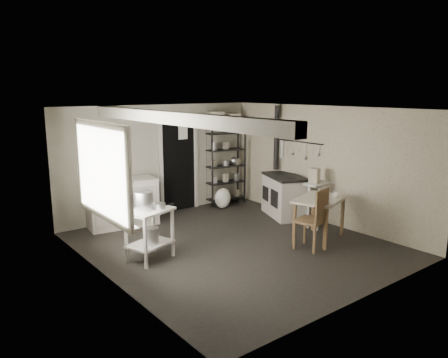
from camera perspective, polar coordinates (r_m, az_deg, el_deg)
floor at (r=7.54m, az=1.42°, el=-8.59°), size 5.00×5.00×0.00m
ceiling at (r=7.08m, az=1.51°, el=9.17°), size 5.00×5.00×0.00m
wall_back at (r=9.26m, az=-8.40°, el=2.47°), size 4.50×0.02×2.30m
wall_front at (r=5.57m, az=18.02°, el=-4.07°), size 4.50×0.02×2.30m
wall_left at (r=6.08m, az=-15.18°, el=-2.61°), size 0.02×5.00×2.30m
wall_right at (r=8.80m, az=12.88°, el=1.82°), size 0.02×5.00×2.30m
window at (r=6.20m, az=-15.82°, el=0.94°), size 0.12×1.76×1.28m
doorway at (r=9.48m, az=-5.92°, el=1.83°), size 0.96×0.10×2.08m
ceiling_beam at (r=6.39m, az=-6.92°, el=7.93°), size 0.18×5.00×0.18m
wallpaper_panel at (r=8.79m, az=12.84°, el=1.81°), size 0.01×5.00×2.30m
utensil_rail at (r=9.08m, az=9.82°, el=4.79°), size 0.06×1.20×0.44m
prep_table at (r=6.89m, az=-9.68°, el=-7.19°), size 0.83×0.70×0.81m
stockpot at (r=6.74m, az=-10.44°, el=-2.85°), size 0.35×0.35×0.30m
saucepan at (r=6.76m, az=-8.35°, el=-3.52°), size 0.17×0.17×0.09m
bucket at (r=6.89m, az=-9.48°, el=-7.32°), size 0.24×0.24×0.26m
base_cabinets at (r=8.66m, az=-13.16°, el=-3.02°), size 1.45×0.77×0.91m
mixing_bowl at (r=8.52m, az=-12.52°, el=0.20°), size 0.37×0.37×0.07m
counter_cup at (r=8.30m, az=-14.80°, el=-0.11°), size 0.16×0.16×0.10m
shelf_rack at (r=10.01m, az=0.20°, el=2.12°), size 0.94×0.47×1.89m
shelf_jar at (r=9.82m, az=-1.31°, el=4.37°), size 0.10×0.10×0.18m
storage_box_a at (r=9.73m, az=-1.11°, el=8.12°), size 0.41×0.38×0.23m
storage_box_b at (r=10.05m, az=1.22°, el=8.12°), size 0.33×0.31×0.18m
stove at (r=9.17m, az=7.87°, el=-2.14°), size 0.97×1.24×0.86m
stovepipe at (r=9.43m, az=6.88°, el=5.37°), size 0.12×0.12×1.29m
side_ledge at (r=8.63m, az=12.15°, el=-3.23°), size 0.56×0.30×0.85m
oats_box at (r=8.44m, az=11.72°, el=0.50°), size 0.13×0.20×0.28m
work_table at (r=7.86m, az=12.30°, el=-5.09°), size 1.17×0.98×0.75m
table_cup at (r=7.86m, az=14.34°, el=-1.96°), size 0.11×0.11×0.09m
chair at (r=7.36m, az=11.17°, el=-5.34°), size 0.52×0.54×1.03m
flour_sack at (r=9.74m, az=-0.18°, el=-2.42°), size 0.44×0.40×0.45m
floor_crock at (r=8.46m, az=11.81°, el=-6.03°), size 0.13×0.13×0.16m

